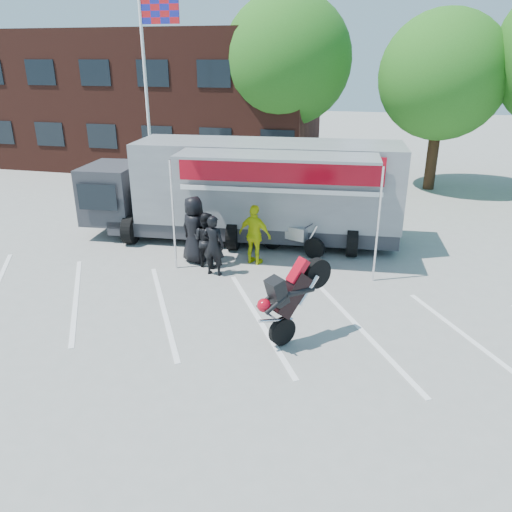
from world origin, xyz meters
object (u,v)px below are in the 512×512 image
at_px(transporter_truck, 253,239).
at_px(stunt_bike_rider, 307,336).
at_px(tree_left, 287,60).
at_px(spectator_leather_b, 213,245).
at_px(spectator_hivis, 255,235).
at_px(spectator_leather_c, 206,240).
at_px(tree_mid, 443,76).
at_px(flagpole, 151,75).
at_px(parked_motorcycle, 292,253).
at_px(spectator_leather_a, 194,230).

xyz_separation_m(transporter_truck, stunt_bike_rider, (2.67, -5.79, 0.00)).
height_order(tree_left, spectator_leather_b, tree_left).
distance_m(tree_left, transporter_truck, 11.20).
height_order(spectator_leather_b, spectator_hivis, spectator_hivis).
xyz_separation_m(tree_left, transporter_truck, (0.73, -9.69, -5.57)).
height_order(transporter_truck, spectator_leather_c, spectator_leather_c).
bearing_deg(tree_mid, flagpole, -156.03).
distance_m(tree_left, parked_motorcycle, 12.21).
height_order(parked_motorcycle, spectator_hivis, spectator_hivis).
xyz_separation_m(parked_motorcycle, spectator_leather_c, (-2.28, -1.57, 0.82)).
relative_size(tree_mid, parked_motorcycle, 3.50).
bearing_deg(flagpole, spectator_leather_c, -55.85).
bearing_deg(spectator_leather_b, tree_left, -83.67).
xyz_separation_m(parked_motorcycle, spectator_hivis, (-0.95, -1.06, 0.90)).
distance_m(flagpole, spectator_leather_b, 9.19).
relative_size(transporter_truck, spectator_leather_c, 6.26).
height_order(tree_left, spectator_hivis, tree_left).
bearing_deg(spectator_leather_b, spectator_hivis, -126.84).
relative_size(transporter_truck, spectator_hivis, 5.70).
bearing_deg(tree_mid, parked_motorcycle, -116.25).
distance_m(tree_left, spectator_leather_a, 12.82).
height_order(tree_left, parked_motorcycle, tree_left).
height_order(tree_mid, spectator_hivis, tree_mid).
bearing_deg(tree_left, tree_mid, -8.13).
distance_m(tree_left, spectator_leather_b, 13.59).
xyz_separation_m(tree_mid, transporter_truck, (-6.27, -8.69, -4.94)).
distance_m(flagpole, spectator_hivis, 8.97).
xyz_separation_m(tree_mid, spectator_leather_c, (-7.03, -11.21, -4.13)).
relative_size(tree_left, tree_mid, 1.13).
relative_size(spectator_leather_b, spectator_hivis, 0.97).
xyz_separation_m(flagpole, spectator_leather_a, (3.78, -5.97, -4.05)).
relative_size(tree_left, spectator_leather_c, 5.30).
height_order(stunt_bike_rider, spectator_leather_a, spectator_leather_a).
bearing_deg(flagpole, tree_left, 54.72).
xyz_separation_m(stunt_bike_rider, spectator_hivis, (-2.11, 3.79, 0.90)).
distance_m(spectator_leather_a, spectator_hivis, 1.79).
xyz_separation_m(tree_left, spectator_leather_a, (-0.46, -11.97, -4.56)).
relative_size(tree_left, spectator_leather_a, 4.32).
xyz_separation_m(tree_left, parked_motorcycle, (2.25, -10.64, -5.57)).
bearing_deg(spectator_leather_b, parked_motorcycle, -126.96).
bearing_deg(tree_left, parked_motorcycle, -78.07).
distance_m(transporter_truck, stunt_bike_rider, 6.38).
relative_size(parked_motorcycle, stunt_bike_rider, 1.08).
height_order(flagpole, spectator_hivis, flagpole).
xyz_separation_m(flagpole, tree_left, (4.24, 6.00, 0.51)).
xyz_separation_m(tree_mid, spectator_hivis, (-5.70, -10.70, -4.05)).
relative_size(transporter_truck, spectator_leather_a, 5.09).
xyz_separation_m(flagpole, transporter_truck, (4.98, -3.69, -5.05)).
height_order(parked_motorcycle, spectator_leather_b, spectator_leather_b).
relative_size(spectator_leather_c, spectator_hivis, 0.91).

